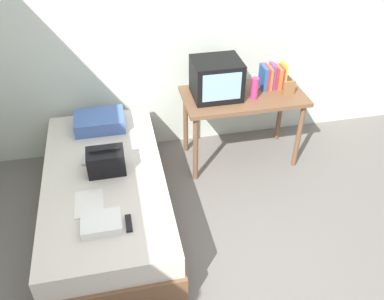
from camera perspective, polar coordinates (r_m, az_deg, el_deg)
The scene contains 14 objects.
ground_plane at distance 3.24m, azimuth 4.68°, elevation -18.50°, with size 8.00×8.00×0.00m, color slate.
wall_back at distance 4.03m, azimuth -2.48°, elevation 17.10°, with size 5.20×0.10×2.60m, color silver.
bed at distance 3.57m, azimuth -11.75°, elevation -6.47°, with size 1.00×2.00×0.51m.
desk at distance 4.00m, azimuth 7.12°, elevation 6.50°, with size 1.16×0.60×0.75m.
tv at distance 3.82m, azimuth 3.43°, elevation 9.91°, with size 0.44×0.39×0.36m.
water_bottle at distance 3.85m, azimuth 8.73°, elevation 8.51°, with size 0.07×0.07×0.21m, color #E53372.
book_row at distance 4.08m, azimuth 11.16°, elevation 10.04°, with size 0.23×0.17×0.24m.
picture_frame at distance 3.99m, azimuth 13.38°, elevation 8.39°, with size 0.11×0.02×0.14m, color olive.
pillow at distance 3.95m, azimuth -12.77°, elevation 3.92°, with size 0.46×0.34×0.13m, color #4766AD.
handbag at distance 3.37m, azimuth -11.91°, elevation -1.56°, with size 0.30×0.20×0.22m.
magazine at distance 3.16m, azimuth -14.20°, elevation -7.25°, with size 0.21×0.29×0.01m, color white.
remote_dark at distance 2.95m, azimuth -8.83°, elevation -10.07°, with size 0.04×0.16×0.02m, color black.
remote_silver at distance 3.57m, azimuth -14.81°, elevation -1.33°, with size 0.04×0.14×0.02m, color #B7B7BC.
folded_towel at distance 2.96m, azimuth -12.52°, elevation -9.96°, with size 0.28×0.22×0.07m, color white.
Camera 1 is at (-0.63, -1.74, 2.65)m, focal length 38.21 mm.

